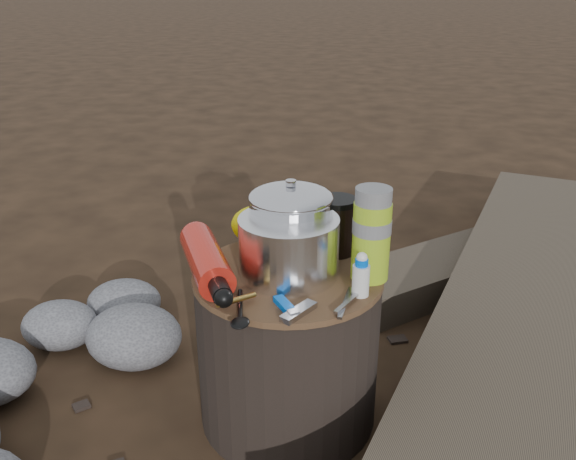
% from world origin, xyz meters
% --- Properties ---
extents(ground, '(60.00, 60.00, 0.00)m').
position_xyz_m(ground, '(0.00, 0.00, 0.00)').
color(ground, black).
rests_on(ground, ground).
extents(stump, '(0.41, 0.41, 0.38)m').
position_xyz_m(stump, '(0.00, 0.00, 0.19)').
color(stump, black).
rests_on(stump, ground).
extents(rock_ring, '(0.41, 0.90, 0.18)m').
position_xyz_m(rock_ring, '(-0.60, -0.08, 0.09)').
color(rock_ring, '#5A5A5F').
rests_on(rock_ring, ground).
extents(log_main, '(0.80, 2.19, 0.18)m').
position_xyz_m(log_main, '(0.55, 0.43, 0.09)').
color(log_main, '#3F362B').
rests_on(log_main, ground).
extents(log_small, '(1.10, 1.10, 0.11)m').
position_xyz_m(log_small, '(0.56, 0.95, 0.05)').
color(log_small, '#3F362B').
rests_on(log_small, ground).
extents(foil_windscreen, '(0.21, 0.21, 0.13)m').
position_xyz_m(foil_windscreen, '(0.00, -0.00, 0.44)').
color(foil_windscreen, white).
rests_on(foil_windscreen, stump).
extents(camping_pot, '(0.18, 0.18, 0.18)m').
position_xyz_m(camping_pot, '(-0.01, 0.06, 0.47)').
color(camping_pot, silver).
rests_on(camping_pot, stump).
extents(fuel_bottle, '(0.23, 0.31, 0.08)m').
position_xyz_m(fuel_bottle, '(-0.17, -0.05, 0.42)').
color(fuel_bottle, red).
rests_on(fuel_bottle, stump).
extents(thermos, '(0.08, 0.08, 0.20)m').
position_xyz_m(thermos, '(0.17, 0.02, 0.48)').
color(thermos, '#8EB41D').
rests_on(thermos, stump).
extents(travel_mug, '(0.09, 0.09, 0.13)m').
position_xyz_m(travel_mug, '(0.08, 0.13, 0.44)').
color(travel_mug, black).
rests_on(travel_mug, stump).
extents(stuff_sack, '(0.14, 0.11, 0.09)m').
position_xyz_m(stuff_sack, '(-0.10, 0.14, 0.42)').
color(stuff_sack, '#F5E403').
rests_on(stuff_sack, stump).
extents(food_pouch, '(0.10, 0.03, 0.13)m').
position_xyz_m(food_pouch, '(-0.02, 0.16, 0.44)').
color(food_pouch, navy).
rests_on(food_pouch, stump).
extents(lighter, '(0.07, 0.07, 0.01)m').
position_xyz_m(lighter, '(0.03, -0.15, 0.39)').
color(lighter, blue).
rests_on(lighter, stump).
extents(multitool, '(0.06, 0.09, 0.01)m').
position_xyz_m(multitool, '(0.06, -0.16, 0.38)').
color(multitool, '#A4A4A9').
rests_on(multitool, stump).
extents(pot_grabber, '(0.06, 0.13, 0.01)m').
position_xyz_m(pot_grabber, '(0.14, -0.10, 0.38)').
color(pot_grabber, '#A4A4A9').
rests_on(pot_grabber, stump).
extents(spork, '(0.07, 0.14, 0.01)m').
position_xyz_m(spork, '(-0.06, -0.16, 0.38)').
color(spork, black).
rests_on(spork, stump).
extents(squeeze_bottle, '(0.03, 0.03, 0.08)m').
position_xyz_m(squeeze_bottle, '(0.16, -0.06, 0.42)').
color(squeeze_bottle, silver).
rests_on(squeeze_bottle, stump).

